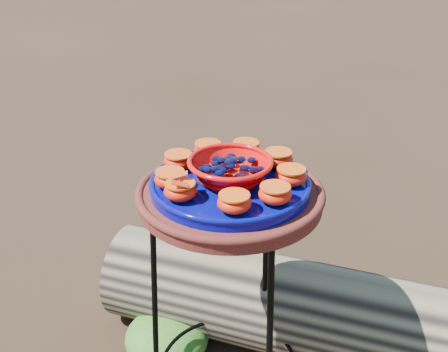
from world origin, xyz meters
The scene contains 18 objects.
plant_stand centered at (0.00, 0.00, 0.35)m, with size 0.44×0.44×0.70m, color black, non-canonical shape.
terracotta_saucer centered at (0.00, 0.00, 0.72)m, with size 0.46×0.46×0.04m, color #3E150F.
cobalt_plate centered at (0.00, 0.00, 0.75)m, with size 0.39×0.39×0.03m, color #04004E.
red_bowl centered at (0.00, 0.00, 0.79)m, with size 0.20×0.20×0.05m, color red, non-canonical shape.
glass_gems centered at (0.00, 0.00, 0.83)m, with size 0.15×0.15×0.03m, color black, non-canonical shape.
orange_half_0 centered at (-0.05, -0.14, 0.78)m, with size 0.08×0.08×0.04m, color red.
orange_half_1 centered at (0.08, -0.12, 0.78)m, with size 0.08×0.08×0.04m, color red.
orange_half_2 centered at (0.14, -0.04, 0.78)m, with size 0.08×0.08×0.04m, color red.
orange_half_3 centered at (0.13, 0.06, 0.78)m, with size 0.08×0.08×0.04m, color red.
orange_half_4 centered at (0.06, 0.13, 0.78)m, with size 0.08×0.08×0.04m, color red.
orange_half_5 centered at (-0.04, 0.14, 0.78)m, with size 0.08×0.08×0.04m, color red.
orange_half_6 centered at (-0.12, 0.08, 0.78)m, with size 0.08×0.08×0.04m, color red.
orange_half_7 centered at (-0.15, -0.01, 0.78)m, with size 0.08×0.08×0.04m, color red.
orange_half_8 centered at (-0.10, -0.10, 0.78)m, with size 0.08×0.08×0.04m, color red.
butterfly centered at (-0.05, -0.14, 0.81)m, with size 0.08×0.05×0.01m, color red, non-canonical shape.
driftwood_log centered at (0.28, 0.37, 0.16)m, with size 1.74×0.46×0.33m, color black, non-canonical shape.
foliage_left centered at (-0.29, 0.07, 0.07)m, with size 0.28×0.28×0.14m, color #2A5B1A.
foliage_back centered at (-0.22, 0.56, 0.07)m, with size 0.27×0.27×0.13m, color #2A5B1A.
Camera 1 is at (0.63, -1.04, 1.39)m, focal length 45.00 mm.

